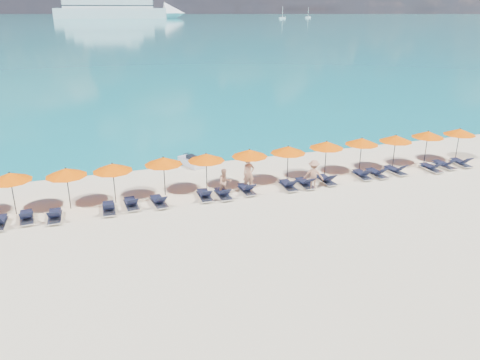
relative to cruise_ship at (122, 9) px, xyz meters
name	(u,v)px	position (x,y,z in m)	size (l,w,h in m)	color
ground	(260,223)	(-50.62, -546.23, -10.41)	(1400.00, 1400.00, 0.00)	beige
sea	(74,17)	(-50.62, 113.77, -10.41)	(1600.00, 1300.00, 0.01)	#1FA9B2
cruise_ship	(122,9)	(0.00, 0.00, 0.00)	(143.87, 24.13, 40.01)	silver
sailboat_near	(282,18)	(160.30, -77.39, -9.11)	(6.89, 2.30, 12.63)	silver
sailboat_far	(308,17)	(211.19, -38.14, -9.19)	(6.48, 2.16, 11.88)	silver
jetski	(191,161)	(-51.71, -536.46, -10.11)	(1.43, 2.22, 0.74)	silver
beachgoer_a	(249,174)	(-49.59, -541.78, -9.46)	(0.69, 0.46, 1.91)	tan
beachgoer_b	(225,182)	(-51.19, -542.27, -9.62)	(0.77, 0.44, 1.58)	tan
beachgoer_c	(314,175)	(-46.03, -542.94, -9.54)	(1.13, 0.52, 1.74)	tan
umbrella_2	(10,177)	(-61.99, -541.14, -8.39)	(2.10, 2.10, 2.28)	black
umbrella_3	(66,172)	(-59.36, -541.31, -8.39)	(2.10, 2.10, 2.28)	black
umbrella_4	(112,167)	(-57.05, -541.30, -8.39)	(2.10, 2.10, 2.28)	black
umbrella_5	(163,161)	(-54.32, -541.08, -8.39)	(2.10, 2.10, 2.28)	black
umbrella_6	(206,157)	(-51.93, -541.19, -8.39)	(2.10, 2.10, 2.28)	black
umbrella_7	(250,153)	(-49.34, -541.23, -8.39)	(2.10, 2.10, 2.28)	black
umbrella_8	(288,150)	(-46.94, -541.33, -8.39)	(2.10, 2.10, 2.28)	black
umbrella_9	(327,145)	(-44.27, -541.14, -8.39)	(2.10, 2.10, 2.28)	black
umbrella_10	(362,141)	(-41.78, -541.17, -8.39)	(2.10, 2.10, 2.28)	black
umbrella_11	(396,138)	(-39.31, -541.27, -8.39)	(2.10, 2.10, 2.28)	black
umbrella_12	(428,134)	(-36.64, -541.10, -8.39)	(2.10, 2.10, 2.28)	black
umbrella_13	(460,132)	(-34.13, -541.24, -8.39)	(2.10, 2.10, 2.28)	black
lounger_4	(26,217)	(-61.41, -542.26, -10.17)	(0.75, 1.74, 0.66)	silver
lounger_5	(55,216)	(-60.11, -542.57, -10.17)	(0.68, 1.72, 0.66)	silver
lounger_6	(109,208)	(-57.50, -542.48, -10.17)	(0.69, 1.72, 0.66)	silver
lounger_7	(131,203)	(-56.33, -542.23, -10.17)	(0.68, 1.72, 0.66)	silver
lounger_8	(159,201)	(-54.91, -542.41, -10.17)	(0.79, 1.75, 0.66)	silver
lounger_9	(205,195)	(-52.37, -542.35, -10.17)	(0.68, 1.72, 0.66)	silver
lounger_10	(223,194)	(-51.37, -542.49, -10.17)	(0.64, 1.71, 0.66)	silver
lounger_11	(247,189)	(-49.89, -542.28, -10.17)	(0.65, 1.71, 0.66)	silver
lounger_12	(288,185)	(-47.40, -542.46, -10.17)	(0.71, 1.73, 0.66)	silver
lounger_13	(305,183)	(-46.31, -542.50, -10.17)	(0.63, 1.70, 0.66)	silver
lounger_14	(326,180)	(-44.85, -542.36, -10.17)	(0.64, 1.71, 0.66)	silver
lounger_15	(362,174)	(-42.29, -542.27, -10.17)	(0.77, 1.75, 0.66)	silver
lounger_16	(377,173)	(-41.29, -542.34, -10.17)	(0.73, 1.74, 0.66)	silver
lounger_17	(395,170)	(-39.83, -542.26, -10.17)	(0.79, 1.76, 0.66)	silver
lounger_18	(431,167)	(-37.34, -542.59, -10.17)	(0.63, 1.70, 0.66)	silver
lounger_19	(444,164)	(-36.10, -542.36, -10.17)	(0.71, 1.73, 0.66)	silver
lounger_20	(461,162)	(-34.72, -542.36, -10.17)	(0.76, 1.75, 0.66)	silver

